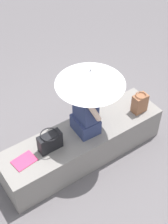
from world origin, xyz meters
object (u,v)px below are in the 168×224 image
Objects in this scene: person_seated at (86,109)px; handbag_black at (140,103)px; tote_bag_canvas at (50,141)px; parasol at (90,77)px; magazine at (24,161)px.

person_seated reaches higher than handbag_black.
person_seated reaches higher than tote_bag_canvas.
tote_bag_canvas is (-1.37, 0.11, -0.01)m from handbag_black.
tote_bag_canvas is (-0.54, -0.01, -0.26)m from person_seated.
parasol is 3.27× the size of tote_bag_canvas.
parasol is at bearing -8.23° from person_seated.
person_seated is 0.90× the size of parasol.
handbag_black is at bearing -4.65° from tote_bag_canvas.
magazine is at bearing -179.76° from person_seated.
tote_bag_canvas is at bearing -178.68° from person_seated.
handbag_black reaches higher than magazine.
person_seated is 3.21× the size of magazine.
person_seated is 3.04× the size of handbag_black.
tote_bag_canvas is at bearing 175.35° from handbag_black.
parasol is at bearing -7.60° from magazine.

